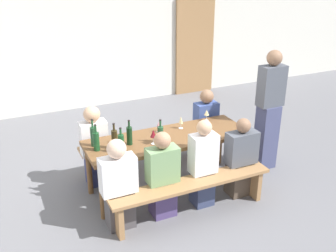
{
  "coord_description": "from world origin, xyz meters",
  "views": [
    {
      "loc": [
        -1.92,
        -4.18,
        2.88
      ],
      "look_at": [
        0.0,
        0.0,
        0.9
      ],
      "focal_mm": 42.5,
      "sensor_mm": 36.0,
      "label": 1
    }
  ],
  "objects_px": {
    "seated_guest_far_0": "(94,147)",
    "seated_guest_near_2": "(203,165)",
    "wine_bottle_1": "(96,141)",
    "seated_guest_far_1": "(206,127)",
    "bench_far": "(149,144)",
    "seated_guest_near_1": "(163,177)",
    "standing_host": "(269,112)",
    "wine_glass_1": "(153,134)",
    "seated_guest_near_0": "(119,186)",
    "wine_glass_0": "(159,125)",
    "seated_guest_near_3": "(241,160)",
    "tasting_table": "(168,143)",
    "wine_bottle_5": "(129,135)",
    "wine_bottle_0": "(114,139)",
    "wine_glass_3": "(181,120)",
    "wine_bottle_2": "(160,134)",
    "bench_near": "(191,189)",
    "wine_glass_2": "(207,113)",
    "wine_bottle_3": "(121,143)",
    "wine_bottle_4": "(93,136)"
  },
  "relations": [
    {
      "from": "wine_bottle_0",
      "to": "bench_far",
      "type": "bearing_deg",
      "value": 44.19
    },
    {
      "from": "wine_glass_0",
      "to": "seated_guest_far_0",
      "type": "relative_size",
      "value": 0.13
    },
    {
      "from": "wine_glass_2",
      "to": "wine_bottle_5",
      "type": "bearing_deg",
      "value": -167.86
    },
    {
      "from": "seated_guest_near_0",
      "to": "seated_guest_near_2",
      "type": "bearing_deg",
      "value": -90.0
    },
    {
      "from": "wine_glass_1",
      "to": "seated_guest_near_0",
      "type": "xyz_separation_m",
      "value": [
        -0.59,
        -0.4,
        -0.37
      ]
    },
    {
      "from": "seated_guest_near_3",
      "to": "seated_guest_far_0",
      "type": "distance_m",
      "value": 1.91
    },
    {
      "from": "seated_guest_far_0",
      "to": "standing_host",
      "type": "height_order",
      "value": "standing_host"
    },
    {
      "from": "bench_near",
      "to": "wine_glass_0",
      "type": "xyz_separation_m",
      "value": [
        -0.04,
        0.85,
        0.5
      ]
    },
    {
      "from": "wine_glass_2",
      "to": "wine_bottle_3",
      "type": "bearing_deg",
      "value": -162.38
    },
    {
      "from": "wine_bottle_1",
      "to": "seated_guest_far_0",
      "type": "distance_m",
      "value": 0.61
    },
    {
      "from": "standing_host",
      "to": "wine_glass_3",
      "type": "bearing_deg",
      "value": -9.74
    },
    {
      "from": "wine_bottle_5",
      "to": "seated_guest_far_1",
      "type": "xyz_separation_m",
      "value": [
        1.37,
        0.51,
        -0.34
      ]
    },
    {
      "from": "seated_guest_far_0",
      "to": "seated_guest_near_0",
      "type": "bearing_deg",
      "value": -0.08
    },
    {
      "from": "bench_near",
      "to": "seated_guest_near_2",
      "type": "bearing_deg",
      "value": 33.0
    },
    {
      "from": "seated_guest_near_0",
      "to": "seated_guest_near_1",
      "type": "bearing_deg",
      "value": -90.0
    },
    {
      "from": "wine_bottle_5",
      "to": "wine_bottle_0",
      "type": "bearing_deg",
      "value": -168.87
    },
    {
      "from": "wine_glass_2",
      "to": "bench_far",
      "type": "bearing_deg",
      "value": 151.25
    },
    {
      "from": "tasting_table",
      "to": "wine_glass_0",
      "type": "bearing_deg",
      "value": 103.46
    },
    {
      "from": "wine_bottle_4",
      "to": "wine_glass_1",
      "type": "xyz_separation_m",
      "value": [
        0.68,
        -0.26,
        0.0
      ]
    },
    {
      "from": "bench_near",
      "to": "seated_guest_far_0",
      "type": "height_order",
      "value": "seated_guest_far_0"
    },
    {
      "from": "wine_glass_3",
      "to": "standing_host",
      "type": "distance_m",
      "value": 1.29
    },
    {
      "from": "seated_guest_near_3",
      "to": "seated_guest_far_1",
      "type": "relative_size",
      "value": 0.95
    },
    {
      "from": "seated_guest_near_0",
      "to": "wine_bottle_2",
      "type": "bearing_deg",
      "value": -59.83
    },
    {
      "from": "seated_guest_far_0",
      "to": "standing_host",
      "type": "bearing_deg",
      "value": 76.87
    },
    {
      "from": "seated_guest_far_0",
      "to": "wine_bottle_0",
      "type": "bearing_deg",
      "value": 12.48
    },
    {
      "from": "seated_guest_far_0",
      "to": "seated_guest_near_2",
      "type": "bearing_deg",
      "value": 46.33
    },
    {
      "from": "wine_bottle_1",
      "to": "wine_glass_3",
      "type": "relative_size",
      "value": 1.93
    },
    {
      "from": "wine_bottle_1",
      "to": "wine_bottle_3",
      "type": "xyz_separation_m",
      "value": [
        0.24,
        -0.18,
        -0.0
      ]
    },
    {
      "from": "wine_glass_0",
      "to": "wine_glass_3",
      "type": "relative_size",
      "value": 0.84
    },
    {
      "from": "wine_glass_2",
      "to": "seated_guest_far_0",
      "type": "height_order",
      "value": "seated_guest_far_0"
    },
    {
      "from": "standing_host",
      "to": "wine_bottle_2",
      "type": "bearing_deg",
      "value": 2.29
    },
    {
      "from": "seated_guest_near_3",
      "to": "seated_guest_far_0",
      "type": "bearing_deg",
      "value": 57.8
    },
    {
      "from": "wine_glass_0",
      "to": "wine_glass_1",
      "type": "bearing_deg",
      "value": -124.27
    },
    {
      "from": "tasting_table",
      "to": "standing_host",
      "type": "xyz_separation_m",
      "value": [
        1.54,
        -0.04,
        0.18
      ]
    },
    {
      "from": "standing_host",
      "to": "seated_guest_far_0",
      "type": "bearing_deg",
      "value": -13.13
    },
    {
      "from": "bench_near",
      "to": "wine_bottle_3",
      "type": "height_order",
      "value": "wine_bottle_3"
    },
    {
      "from": "wine_bottle_5",
      "to": "wine_glass_0",
      "type": "relative_size",
      "value": 2.19
    },
    {
      "from": "bench_far",
      "to": "wine_glass_1",
      "type": "distance_m",
      "value": 0.97
    },
    {
      "from": "seated_guest_near_0",
      "to": "seated_guest_near_2",
      "type": "distance_m",
      "value": 1.07
    },
    {
      "from": "seated_guest_far_0",
      "to": "bench_near",
      "type": "bearing_deg",
      "value": 35.59
    },
    {
      "from": "bench_near",
      "to": "wine_bottle_5",
      "type": "distance_m",
      "value": 0.99
    },
    {
      "from": "wine_bottle_1",
      "to": "seated_guest_far_1",
      "type": "distance_m",
      "value": 1.87
    },
    {
      "from": "tasting_table",
      "to": "seated_guest_far_1",
      "type": "xyz_separation_m",
      "value": [
        0.85,
        0.51,
        -0.13
      ]
    },
    {
      "from": "seated_guest_far_0",
      "to": "wine_glass_3",
      "type": "bearing_deg",
      "value": 73.09
    },
    {
      "from": "seated_guest_near_0",
      "to": "wine_glass_0",
      "type": "bearing_deg",
      "value": -48.77
    },
    {
      "from": "seated_guest_far_1",
      "to": "standing_host",
      "type": "height_order",
      "value": "standing_host"
    },
    {
      "from": "tasting_table",
      "to": "wine_bottle_1",
      "type": "bearing_deg",
      "value": 179.49
    },
    {
      "from": "seated_guest_near_1",
      "to": "wine_bottle_0",
      "type": "bearing_deg",
      "value": 40.99
    },
    {
      "from": "wine_bottle_2",
      "to": "wine_glass_1",
      "type": "distance_m",
      "value": 0.1
    },
    {
      "from": "bench_far",
      "to": "seated_guest_near_1",
      "type": "xyz_separation_m",
      "value": [
        -0.3,
        -1.17,
        0.15
      ]
    }
  ]
}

